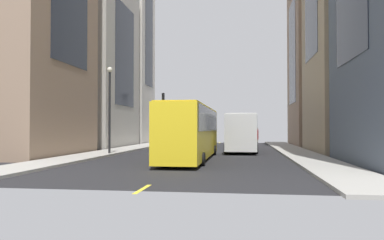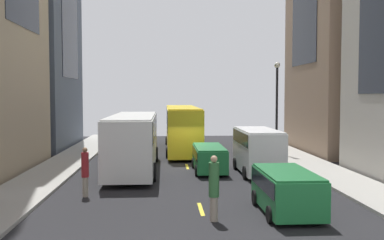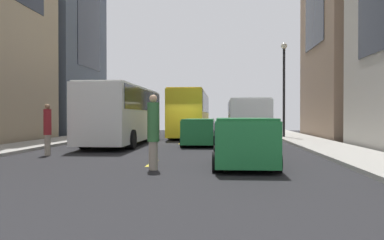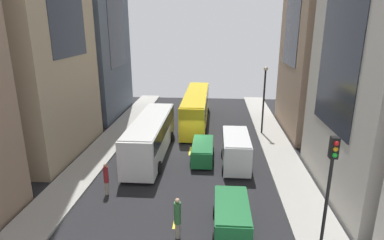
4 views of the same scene
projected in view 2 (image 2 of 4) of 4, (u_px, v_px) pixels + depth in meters
The scene contains 15 objects.
ground_plane at pixel (187, 167), 27.93m from camera, with size 42.82×42.82×0.00m, color black.
sidewalk_west at pixel (59, 167), 27.42m from camera, with size 2.84×44.00×0.15m, color #9E9B93.
sidewalk_east at pixel (311, 164), 28.42m from camera, with size 2.84×44.00×0.15m, color #9E9B93.
lane_stripe_1 at pixel (201, 209), 17.46m from camera, with size 0.16×2.00×0.01m, color yellow.
lane_stripe_2 at pixel (187, 167), 27.93m from camera, with size 0.16×2.00×0.01m, color yellow.
lane_stripe_3 at pixel (181, 147), 38.39m from camera, with size 0.16×2.00×0.01m, color yellow.
lane_stripe_4 at pixel (177, 136), 48.85m from camera, with size 0.16×2.00×0.01m, color yellow.
city_bus_white at pixel (133, 137), 26.38m from camera, with size 2.80×11.18×3.35m.
streetcar_yellow at pixel (182, 125), 36.16m from camera, with size 2.70×13.79×3.59m.
delivery_van_white at pixel (258, 148), 25.31m from camera, with size 2.25×5.26×2.58m.
car_green_0 at pixel (287, 188), 16.85m from camera, with size 2.08×4.14×1.63m.
car_green_1 at pixel (209, 157), 26.07m from camera, with size 1.88×4.44×1.52m.
pedestrian_crossing_near at pixel (214, 186), 15.73m from camera, with size 0.38×0.38×2.38m.
pedestrian_crossing_mid at pixel (85, 170), 19.57m from camera, with size 0.33×0.33×2.22m.
streetlamp_near at pixel (277, 97), 33.27m from camera, with size 0.44×0.44×6.88m.
Camera 2 is at (-1.44, -27.68, 4.51)m, focal length 41.21 mm.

